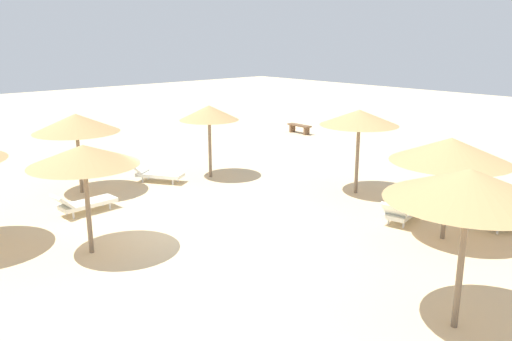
{
  "coord_description": "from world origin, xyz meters",
  "views": [
    {
      "loc": [
        11.43,
        -7.29,
        5.22
      ],
      "look_at": [
        0.0,
        3.0,
        1.2
      ],
      "focal_mm": 36.28,
      "sensor_mm": 36.0,
      "label": 1
    }
  ],
  "objects_px": {
    "parasol_5": "(76,123)",
    "lounger_5": "(84,203)",
    "parasol_7": "(359,118)",
    "lounger_1": "(156,174)",
    "parasol_1": "(209,113)",
    "lounger_4": "(511,220)",
    "parasol_3": "(451,150)",
    "parasol_0": "(469,185)",
    "bench_0": "(299,127)",
    "lounger_3": "(403,211)",
    "parasol_6": "(83,156)"
  },
  "relations": [
    {
      "from": "parasol_5",
      "to": "lounger_1",
      "type": "relative_size",
      "value": 1.46
    },
    {
      "from": "parasol_1",
      "to": "parasol_7",
      "type": "height_order",
      "value": "parasol_7"
    },
    {
      "from": "parasol_6",
      "to": "lounger_5",
      "type": "bearing_deg",
      "value": 158.94
    },
    {
      "from": "lounger_3",
      "to": "lounger_5",
      "type": "relative_size",
      "value": 1.02
    },
    {
      "from": "parasol_7",
      "to": "lounger_1",
      "type": "distance_m",
      "value": 7.56
    },
    {
      "from": "lounger_5",
      "to": "parasol_7",
      "type": "bearing_deg",
      "value": 61.69
    },
    {
      "from": "parasol_0",
      "to": "lounger_5",
      "type": "distance_m",
      "value": 11.17
    },
    {
      "from": "lounger_4",
      "to": "parasol_6",
      "type": "bearing_deg",
      "value": -124.42
    },
    {
      "from": "parasol_1",
      "to": "lounger_1",
      "type": "height_order",
      "value": "parasol_1"
    },
    {
      "from": "parasol_7",
      "to": "lounger_5",
      "type": "height_order",
      "value": "parasol_7"
    },
    {
      "from": "bench_0",
      "to": "parasol_5",
      "type": "bearing_deg",
      "value": -79.06
    },
    {
      "from": "parasol_5",
      "to": "lounger_4",
      "type": "bearing_deg",
      "value": 32.53
    },
    {
      "from": "parasol_1",
      "to": "lounger_4",
      "type": "relative_size",
      "value": 1.45
    },
    {
      "from": "parasol_5",
      "to": "parasol_0",
      "type": "bearing_deg",
      "value": 6.75
    },
    {
      "from": "lounger_4",
      "to": "lounger_5",
      "type": "relative_size",
      "value": 0.98
    },
    {
      "from": "parasol_0",
      "to": "parasol_1",
      "type": "distance_m",
      "value": 11.83
    },
    {
      "from": "lounger_4",
      "to": "parasol_3",
      "type": "bearing_deg",
      "value": -116.66
    },
    {
      "from": "parasol_1",
      "to": "bench_0",
      "type": "height_order",
      "value": "parasol_1"
    },
    {
      "from": "bench_0",
      "to": "parasol_0",
      "type": "bearing_deg",
      "value": -38.26
    },
    {
      "from": "parasol_3",
      "to": "lounger_5",
      "type": "bearing_deg",
      "value": -143.24
    },
    {
      "from": "parasol_5",
      "to": "lounger_5",
      "type": "xyz_separation_m",
      "value": [
        2.1,
        -0.86,
        -2.08
      ]
    },
    {
      "from": "parasol_0",
      "to": "lounger_5",
      "type": "bearing_deg",
      "value": -167.46
    },
    {
      "from": "lounger_5",
      "to": "bench_0",
      "type": "xyz_separation_m",
      "value": [
        -4.74,
        14.5,
        0.03
      ]
    },
    {
      "from": "lounger_3",
      "to": "parasol_1",
      "type": "bearing_deg",
      "value": -171.51
    },
    {
      "from": "parasol_7",
      "to": "lounger_1",
      "type": "height_order",
      "value": "parasol_7"
    },
    {
      "from": "parasol_1",
      "to": "parasol_7",
      "type": "xyz_separation_m",
      "value": [
        5.0,
        2.43,
        0.15
      ]
    },
    {
      "from": "lounger_4",
      "to": "lounger_5",
      "type": "xyz_separation_m",
      "value": [
        -9.26,
        -8.11,
        0.01
      ]
    },
    {
      "from": "parasol_5",
      "to": "lounger_5",
      "type": "distance_m",
      "value": 3.08
    },
    {
      "from": "parasol_0",
      "to": "lounger_3",
      "type": "height_order",
      "value": "parasol_0"
    },
    {
      "from": "parasol_3",
      "to": "parasol_7",
      "type": "relative_size",
      "value": 1.07
    },
    {
      "from": "parasol_1",
      "to": "parasol_0",
      "type": "bearing_deg",
      "value": -14.8
    },
    {
      "from": "lounger_3",
      "to": "lounger_5",
      "type": "xyz_separation_m",
      "value": [
        -6.87,
        -6.53,
        -0.0
      ]
    },
    {
      "from": "parasol_3",
      "to": "lounger_5",
      "type": "height_order",
      "value": "parasol_3"
    },
    {
      "from": "parasol_1",
      "to": "lounger_1",
      "type": "distance_m",
      "value": 2.96
    },
    {
      "from": "parasol_5",
      "to": "parasol_1",
      "type": "bearing_deg",
      "value": 73.85
    },
    {
      "from": "lounger_5",
      "to": "bench_0",
      "type": "bearing_deg",
      "value": 108.11
    },
    {
      "from": "parasol_0",
      "to": "parasol_1",
      "type": "xyz_separation_m",
      "value": [
        -11.44,
        3.02,
        -0.28
      ]
    },
    {
      "from": "lounger_1",
      "to": "bench_0",
      "type": "bearing_deg",
      "value": 106.18
    },
    {
      "from": "parasol_7",
      "to": "lounger_1",
      "type": "bearing_deg",
      "value": -142.97
    },
    {
      "from": "parasol_1",
      "to": "bench_0",
      "type": "distance_m",
      "value": 10.15
    },
    {
      "from": "lounger_1",
      "to": "lounger_5",
      "type": "height_order",
      "value": "lounger_5"
    },
    {
      "from": "parasol_7",
      "to": "lounger_5",
      "type": "xyz_separation_m",
      "value": [
        -4.21,
        -7.82,
        -2.27
      ]
    },
    {
      "from": "lounger_5",
      "to": "lounger_3",
      "type": "bearing_deg",
      "value": 43.57
    },
    {
      "from": "parasol_6",
      "to": "lounger_5",
      "type": "relative_size",
      "value": 1.42
    },
    {
      "from": "parasol_1",
      "to": "lounger_4",
      "type": "bearing_deg",
      "value": 15.13
    },
    {
      "from": "lounger_1",
      "to": "lounger_3",
      "type": "distance_m",
      "value": 8.95
    },
    {
      "from": "parasol_7",
      "to": "lounger_5",
      "type": "relative_size",
      "value": 1.49
    },
    {
      "from": "parasol_5",
      "to": "lounger_1",
      "type": "distance_m",
      "value": 3.4
    },
    {
      "from": "lounger_1",
      "to": "parasol_6",
      "type": "bearing_deg",
      "value": -45.83
    },
    {
      "from": "parasol_0",
      "to": "lounger_1",
      "type": "height_order",
      "value": "parasol_0"
    }
  ]
}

